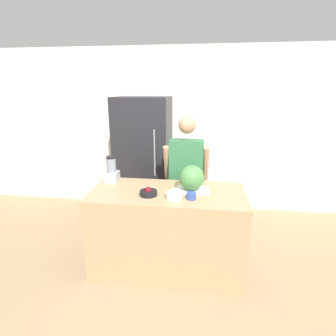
{
  "coord_description": "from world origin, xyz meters",
  "views": [
    {
      "loc": [
        0.35,
        -2.18,
        1.96
      ],
      "look_at": [
        0.0,
        0.42,
        1.17
      ],
      "focal_mm": 28.0,
      "sensor_mm": 36.0,
      "label": 1
    }
  ],
  "objects_px": {
    "person": "(186,179)",
    "blender": "(112,171)",
    "bowl_cherries": "(148,192)",
    "refrigerator": "(144,158)",
    "watermelon": "(192,178)",
    "bowl_small_blue": "(191,196)",
    "bowl_cream": "(174,195)"
  },
  "relations": [
    {
      "from": "person",
      "to": "blender",
      "type": "bearing_deg",
      "value": -152.45
    },
    {
      "from": "bowl_cherries",
      "to": "blender",
      "type": "relative_size",
      "value": 0.58
    },
    {
      "from": "refrigerator",
      "to": "watermelon",
      "type": "distance_m",
      "value": 1.47
    },
    {
      "from": "bowl_cherries",
      "to": "person",
      "type": "bearing_deg",
      "value": 67.15
    },
    {
      "from": "bowl_small_blue",
      "to": "refrigerator",
      "type": "bearing_deg",
      "value": 118.8
    },
    {
      "from": "bowl_cream",
      "to": "blender",
      "type": "relative_size",
      "value": 0.54
    },
    {
      "from": "watermelon",
      "to": "bowl_small_blue",
      "type": "height_order",
      "value": "watermelon"
    },
    {
      "from": "bowl_cream",
      "to": "bowl_small_blue",
      "type": "height_order",
      "value": "bowl_cream"
    },
    {
      "from": "refrigerator",
      "to": "bowl_small_blue",
      "type": "bearing_deg",
      "value": -61.2
    },
    {
      "from": "watermelon",
      "to": "bowl_cherries",
      "type": "height_order",
      "value": "watermelon"
    },
    {
      "from": "person",
      "to": "bowl_cream",
      "type": "bearing_deg",
      "value": -94.31
    },
    {
      "from": "person",
      "to": "bowl_cream",
      "type": "height_order",
      "value": "person"
    },
    {
      "from": "person",
      "to": "blender",
      "type": "xyz_separation_m",
      "value": [
        -0.84,
        -0.44,
        0.21
      ]
    },
    {
      "from": "watermelon",
      "to": "bowl_cream",
      "type": "xyz_separation_m",
      "value": [
        -0.16,
        -0.23,
        -0.11
      ]
    },
    {
      "from": "bowl_small_blue",
      "to": "blender",
      "type": "xyz_separation_m",
      "value": [
        -0.94,
        0.39,
        0.09
      ]
    },
    {
      "from": "refrigerator",
      "to": "bowl_cream",
      "type": "xyz_separation_m",
      "value": [
        0.63,
        -1.46,
        0.03
      ]
    },
    {
      "from": "watermelon",
      "to": "bowl_cream",
      "type": "height_order",
      "value": "watermelon"
    },
    {
      "from": "bowl_small_blue",
      "to": "watermelon",
      "type": "bearing_deg",
      "value": 92.36
    },
    {
      "from": "person",
      "to": "bowl_small_blue",
      "type": "relative_size",
      "value": 17.54
    },
    {
      "from": "blender",
      "to": "watermelon",
      "type": "bearing_deg",
      "value": -10.28
    },
    {
      "from": "person",
      "to": "bowl_cherries",
      "type": "height_order",
      "value": "person"
    },
    {
      "from": "person",
      "to": "blender",
      "type": "height_order",
      "value": "person"
    },
    {
      "from": "watermelon",
      "to": "bowl_small_blue",
      "type": "distance_m",
      "value": 0.25
    },
    {
      "from": "refrigerator",
      "to": "blender",
      "type": "bearing_deg",
      "value": -97.72
    },
    {
      "from": "person",
      "to": "bowl_cherries",
      "type": "distance_m",
      "value": 0.86
    },
    {
      "from": "person",
      "to": "bowl_cream",
      "type": "relative_size",
      "value": 9.92
    },
    {
      "from": "bowl_cherries",
      "to": "bowl_small_blue",
      "type": "distance_m",
      "value": 0.44
    },
    {
      "from": "watermelon",
      "to": "bowl_cream",
      "type": "relative_size",
      "value": 1.6
    },
    {
      "from": "bowl_cherries",
      "to": "blender",
      "type": "distance_m",
      "value": 0.62
    },
    {
      "from": "bowl_cream",
      "to": "blender",
      "type": "distance_m",
      "value": 0.88
    },
    {
      "from": "person",
      "to": "refrigerator",
      "type": "bearing_deg",
      "value": 137.98
    },
    {
      "from": "bowl_small_blue",
      "to": "bowl_cream",
      "type": "bearing_deg",
      "value": -178.28
    }
  ]
}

